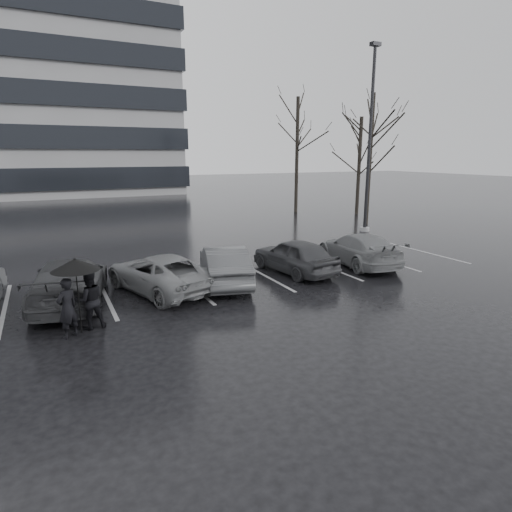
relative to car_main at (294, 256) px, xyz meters
The scene contains 14 objects.
ground 2.85m from the car_main, 130.84° to the right, with size 160.00×160.00×0.00m, color black.
car_main is the anchor object (origin of this frame).
car_west_a 2.92m from the car_main, behind, with size 1.40×4.02×1.32m, color #2A2A2D.
car_west_b 5.12m from the car_main, behind, with size 2.02×4.38×1.22m, color #515254.
car_west_c 7.83m from the car_main, behind, with size 1.90×4.67×1.35m, color black.
car_east 2.94m from the car_main, ahead, with size 1.79×4.41×1.28m, color #515254.
pedestrian_left 8.45m from the car_main, 161.69° to the right, with size 0.55×0.36×1.51m, color black.
pedestrian_right 7.82m from the car_main, 163.03° to the right, with size 0.74×0.58×1.52m, color black.
umbrella 8.21m from the car_main, 162.16° to the right, with size 1.15×1.15×1.94m.
lamp_post 10.98m from the car_main, 35.13° to the left, with size 0.56×0.56×10.17m.
stall_stripes 2.72m from the car_main, behind, with size 19.72×5.00×0.00m.
tree_east 13.32m from the car_main, 37.80° to the left, with size 0.26×0.26×8.00m, color black.
tree_ne 17.63m from the car_main, 43.17° to the left, with size 0.26×0.26×7.00m, color black.
tree_north 17.87m from the car_main, 58.35° to the left, with size 0.26×0.26×8.50m, color black.
Camera 1 is at (-6.43, -11.31, 4.37)m, focal length 30.00 mm.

